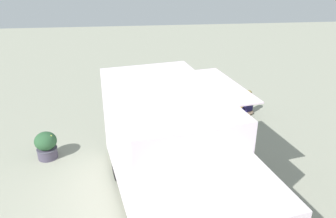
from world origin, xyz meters
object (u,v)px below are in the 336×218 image
food_truck (174,159)px  planter_flowering_near (208,109)px  planter_flowering_side (149,118)px  planter_flowering_far (46,145)px  person_customer (247,105)px

food_truck → planter_flowering_near: (-4.05, 1.67, -0.79)m
food_truck → planter_flowering_side: food_truck is taller
planter_flowering_side → planter_flowering_far: bearing=-62.2°
person_customer → planter_flowering_near: size_ratio=1.09×
planter_flowering_near → planter_flowering_far: (1.79, -4.92, -0.01)m
person_customer → planter_flowering_far: (2.18, -6.39, 0.05)m
planter_flowering_far → planter_flowering_side: bearing=117.8°
food_truck → planter_flowering_side: size_ratio=9.15×
food_truck → planter_flowering_far: 4.04m
food_truck → planter_flowering_far: food_truck is taller
planter_flowering_side → person_customer: bearing=100.6°
planter_flowering_near → planter_flowering_side: planter_flowering_near is taller
food_truck → planter_flowering_side: 3.91m
planter_flowering_near → planter_flowering_far: size_ratio=1.03×
planter_flowering_near → planter_flowering_side: (0.26, -2.02, -0.10)m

